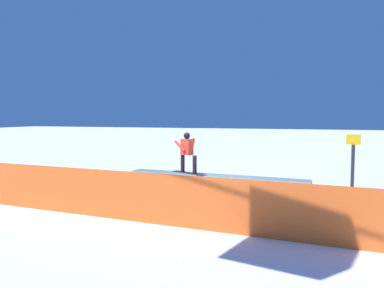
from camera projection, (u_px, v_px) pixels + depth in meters
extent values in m
plane|color=white|center=(215.00, 192.00, 12.67)|extent=(120.00, 120.00, 0.00)
cube|color=blue|center=(215.00, 184.00, 12.65)|extent=(6.14, 0.99, 0.52)
cube|color=black|center=(215.00, 188.00, 12.66)|extent=(6.15, 1.00, 0.12)
cube|color=gray|center=(215.00, 176.00, 12.63)|extent=(6.14, 1.05, 0.04)
cube|color=#1E242F|center=(189.00, 173.00, 13.01)|extent=(1.43, 0.89, 0.01)
cylinder|color=black|center=(183.00, 163.00, 13.19)|extent=(0.19, 0.19, 0.61)
cylinder|color=black|center=(195.00, 165.00, 12.77)|extent=(0.19, 0.19, 0.61)
cube|color=red|center=(187.00, 147.00, 13.00)|extent=(0.47, 0.39, 0.54)
sphere|color=black|center=(187.00, 136.00, 12.97)|extent=(0.22, 0.22, 0.22)
cylinder|color=red|center=(180.00, 146.00, 13.01)|extent=(0.49, 0.31, 0.38)
cylinder|color=red|center=(192.00, 146.00, 13.04)|extent=(0.25, 0.18, 0.55)
cube|color=orange|center=(167.00, 200.00, 8.73)|extent=(11.64, 0.93, 1.18)
cylinder|color=#262628|center=(352.00, 173.00, 11.30)|extent=(0.10, 0.10, 1.67)
cube|color=yellow|center=(354.00, 140.00, 11.23)|extent=(0.40, 0.04, 0.30)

